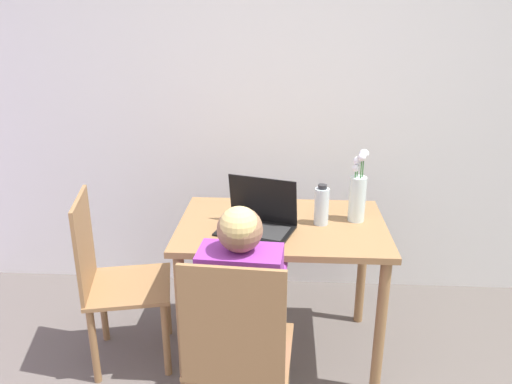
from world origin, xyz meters
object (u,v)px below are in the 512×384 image
Objects in this scene: chair_spare at (114,280)px; water_bottle at (322,206)px; chair_occupied at (238,354)px; laptop at (258,218)px; person_seated at (243,296)px; flower_vase at (358,192)px.

water_bottle is (1.01, 0.12, 0.37)m from chair_spare.
laptop reaches higher than chair_occupied.
chair_spare is at bearing -173.03° from water_bottle.
laptop is 1.96× the size of water_bottle.
water_bottle is (0.30, 0.07, 0.04)m from laptop.
chair_spare is 0.81m from person_seated.
chair_occupied is at bearing -140.67° from chair_spare.
chair_occupied is at bearing 90.00° from person_seated.
water_bottle is (0.35, 0.65, 0.37)m from chair_occupied.
laptop is at bearing -166.36° from water_bottle.
person_seated reaches higher than laptop.
chair_occupied is 2.48× the size of flower_vase.
flower_vase reaches higher than person_seated.
chair_spare is (-0.67, 0.53, 0.00)m from chair_occupied.
laptop is 1.09× the size of flower_vase.
flower_vase is at bearing -122.56° from chair_occupied.
chair_occupied is 0.86× the size of person_seated.
person_seated reaches higher than water_bottle.
laptop is at bearing -90.75° from person_seated.
chair_occupied is 0.85m from chair_spare.
person_seated is 0.66m from water_bottle.
person_seated reaches higher than chair_spare.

